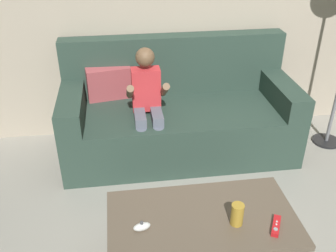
{
  "coord_description": "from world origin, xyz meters",
  "views": [
    {
      "loc": [
        -0.66,
        -1.48,
        1.83
      ],
      "look_at": [
        -0.36,
        0.63,
        0.59
      ],
      "focal_mm": 41.04,
      "sensor_mm": 36.0,
      "label": 1
    }
  ],
  "objects": [
    {
      "name": "coffee_table",
      "position": [
        -0.27,
        -0.02,
        0.37
      ],
      "size": [
        1.0,
        0.55,
        0.41
      ],
      "color": "brown",
      "rests_on": "ground"
    },
    {
      "name": "couch",
      "position": [
        -0.19,
        1.29,
        0.31
      ],
      "size": [
        1.86,
        0.8,
        0.91
      ],
      "color": "#2D4238",
      "rests_on": "ground"
    },
    {
      "name": "nunchuk_white",
      "position": [
        -0.59,
        -0.06,
        0.43
      ],
      "size": [
        0.1,
        0.06,
        0.05
      ],
      "color": "white",
      "rests_on": "coffee_table"
    },
    {
      "name": "person_seated_on_couch",
      "position": [
        -0.45,
        1.1,
        0.54
      ],
      "size": [
        0.3,
        0.37,
        0.94
      ],
      "color": "slate",
      "rests_on": "ground"
    },
    {
      "name": "game_remote_red_near_edge",
      "position": [
        0.08,
        -0.14,
        0.42
      ],
      "size": [
        0.1,
        0.14,
        0.03
      ],
      "color": "red",
      "rests_on": "coffee_table"
    },
    {
      "name": "soda_can",
      "position": [
        -0.11,
        -0.08,
        0.47
      ],
      "size": [
        0.07,
        0.07,
        0.12
      ],
      "primitive_type": "cylinder",
      "color": "#B78C2D",
      "rests_on": "coffee_table"
    }
  ]
}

